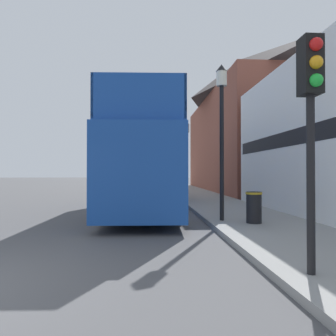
{
  "coord_description": "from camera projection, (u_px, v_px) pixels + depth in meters",
  "views": [
    {
      "loc": [
        3.18,
        -4.48,
        1.62
      ],
      "look_at": [
        4.08,
        9.02,
        1.79
      ],
      "focal_mm": 35.0,
      "sensor_mm": 36.0,
      "label": 1
    }
  ],
  "objects": [
    {
      "name": "ground_plane",
      "position": [
        105.0,
        193.0,
        25.19
      ],
      "size": [
        144.0,
        144.0,
        0.0
      ],
      "primitive_type": "plane",
      "color": "#4C4C4F"
    },
    {
      "name": "sidewalk",
      "position": [
        196.0,
        194.0,
        22.64
      ],
      "size": [
        3.12,
        108.0,
        0.14
      ],
      "color": "gray",
      "rests_on": "ground_plane"
    },
    {
      "name": "brick_terrace_rear",
      "position": [
        241.0,
        125.0,
        27.71
      ],
      "size": [
        6.0,
        19.06,
        11.2
      ],
      "color": "brown",
      "rests_on": "ground_plane"
    },
    {
      "name": "tour_bus",
      "position": [
        146.0,
        165.0,
        13.5
      ],
      "size": [
        2.95,
        10.45,
        4.25
      ],
      "rotation": [
        0.0,
        0.0,
        -0.04
      ],
      "color": "#19479E",
      "rests_on": "ground_plane"
    },
    {
      "name": "parked_car_ahead_of_bus",
      "position": [
        158.0,
        187.0,
        21.33
      ],
      "size": [
        1.94,
        4.64,
        1.38
      ],
      "rotation": [
        0.0,
        0.0,
        -0.03
      ],
      "color": "navy",
      "rests_on": "ground_plane"
    },
    {
      "name": "traffic_signal",
      "position": [
        311.0,
        99.0,
        4.74
      ],
      "size": [
        0.28,
        0.42,
        3.45
      ],
      "color": "black",
      "rests_on": "sidewalk"
    },
    {
      "name": "lamp_post_nearest",
      "position": [
        222.0,
        113.0,
        10.07
      ],
      "size": [
        0.35,
        0.35,
        4.8
      ],
      "color": "black",
      "rests_on": "sidewalk"
    },
    {
      "name": "lamp_post_second",
      "position": [
        186.0,
        144.0,
        18.8
      ],
      "size": [
        0.35,
        0.35,
        4.42
      ],
      "color": "black",
      "rests_on": "sidewalk"
    },
    {
      "name": "lamp_post_third",
      "position": [
        174.0,
        149.0,
        27.54
      ],
      "size": [
        0.35,
        0.35,
        4.99
      ],
      "color": "black",
      "rests_on": "sidewalk"
    },
    {
      "name": "litter_bin",
      "position": [
        254.0,
        206.0,
        9.49
      ],
      "size": [
        0.48,
        0.48,
        0.91
      ],
      "color": "black",
      "rests_on": "sidewalk"
    }
  ]
}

